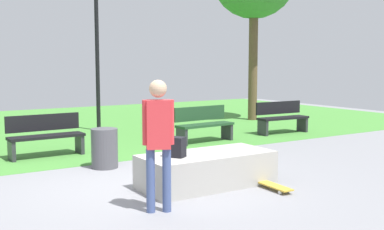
% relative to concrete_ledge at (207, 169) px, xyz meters
% --- Properties ---
extents(ground_plane, '(28.00, 28.00, 0.00)m').
position_rel_concrete_ledge_xyz_m(ground_plane, '(-0.94, 0.65, -0.27)').
color(ground_plane, gray).
extents(grass_lawn, '(26.60, 12.11, 0.01)m').
position_rel_concrete_ledge_xyz_m(grass_lawn, '(-0.94, 8.60, -0.27)').
color(grass_lawn, '#478C38').
rests_on(grass_lawn, ground_plane).
extents(concrete_ledge, '(2.23, 1.01, 0.55)m').
position_rel_concrete_ledge_xyz_m(concrete_ledge, '(0.00, 0.00, 0.00)').
color(concrete_ledge, '#A8A59E').
rests_on(concrete_ledge, ground_plane).
extents(backpack_on_ledge, '(0.32, 0.34, 0.32)m').
position_rel_concrete_ledge_xyz_m(backpack_on_ledge, '(-0.60, -0.01, 0.43)').
color(backpack_on_ledge, black).
rests_on(backpack_on_ledge, concrete_ledge).
extents(skater_performing_trick, '(0.40, 0.31, 1.81)m').
position_rel_concrete_ledge_xyz_m(skater_performing_trick, '(-1.33, -0.80, 0.80)').
color(skater_performing_trick, '#3F5184').
rests_on(skater_performing_trick, ground_plane).
extents(skateboard_by_ledge, '(0.24, 0.81, 0.08)m').
position_rel_concrete_ledge_xyz_m(skateboard_by_ledge, '(0.77, -0.76, -0.21)').
color(skateboard_by_ledge, gold).
rests_on(skateboard_by_ledge, ground_plane).
extents(park_bench_near_path, '(1.61, 0.52, 0.91)m').
position_rel_concrete_ledge_xyz_m(park_bench_near_path, '(-1.58, 3.91, 0.21)').
color(park_bench_near_path, black).
rests_on(park_bench_near_path, ground_plane).
extents(park_bench_far_left, '(1.62, 0.53, 0.91)m').
position_rel_concrete_ledge_xyz_m(park_bench_far_left, '(5.12, 3.72, 0.21)').
color(park_bench_far_left, black).
rests_on(park_bench_far_left, ground_plane).
extents(park_bench_center_lawn, '(1.63, 0.59, 0.91)m').
position_rel_concrete_ledge_xyz_m(park_bench_center_lawn, '(2.37, 3.66, 0.21)').
color(park_bench_center_lawn, '#1E4223').
rests_on(park_bench_center_lawn, ground_plane).
extents(lamp_post, '(0.28, 0.28, 4.55)m').
position_rel_concrete_ledge_xyz_m(lamp_post, '(0.86, 7.07, 2.46)').
color(lamp_post, black).
rests_on(lamp_post, ground_plane).
extents(trash_bin, '(0.51, 0.51, 0.77)m').
position_rel_concrete_ledge_xyz_m(trash_bin, '(-0.92, 2.18, 0.11)').
color(trash_bin, '#4C4C51').
rests_on(trash_bin, ground_plane).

